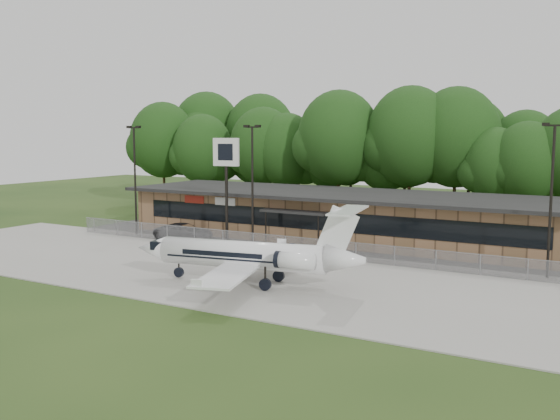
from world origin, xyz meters
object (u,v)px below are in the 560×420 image
Objects in this scene: pole_sign at (226,163)px; business_jet at (251,256)px; terminal at (344,215)px; suv at (184,232)px.

business_jet is at bearing -56.33° from pole_sign.
terminal is at bearing 85.93° from business_jet.
suv is 0.59× the size of pole_sign.
business_jet is at bearing -134.03° from suv.
suv is 7.65m from pole_sign.
pole_sign is (-9.87, 11.58, 5.12)m from business_jet.
business_jet is 16.05m from pole_sign.
business_jet is 1.70× the size of pole_sign.
terminal reaches higher than suv.
business_jet is 18.19m from suv.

